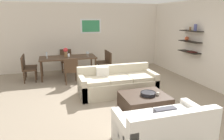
% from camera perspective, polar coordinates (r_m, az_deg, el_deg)
% --- Properties ---
extents(ground_plane, '(18.00, 18.00, 0.00)m').
position_cam_1_polar(ground_plane, '(5.71, 1.39, -7.73)').
color(ground_plane, gray).
extents(back_wall_unit, '(8.40, 0.09, 2.70)m').
position_cam_1_polar(back_wall_unit, '(8.79, -4.07, 9.33)').
color(back_wall_unit, silver).
rests_on(back_wall_unit, ground).
extents(right_wall_shelf_unit, '(0.34, 8.20, 2.70)m').
position_cam_1_polar(right_wall_shelf_unit, '(7.37, 22.97, 7.12)').
color(right_wall_shelf_unit, silver).
rests_on(right_wall_shelf_unit, ground).
extents(sofa_beige, '(2.20, 0.90, 0.78)m').
position_cam_1_polar(sofa_beige, '(5.94, 1.45, -3.81)').
color(sofa_beige, beige).
rests_on(sofa_beige, ground).
extents(loveseat_white, '(1.58, 0.90, 0.78)m').
position_cam_1_polar(loveseat_white, '(3.77, 14.01, -15.81)').
color(loveseat_white, white).
rests_on(loveseat_white, ground).
extents(coffee_table, '(1.07, 0.90, 0.38)m').
position_cam_1_polar(coffee_table, '(5.02, 8.94, -8.82)').
color(coffee_table, '#38281E').
rests_on(coffee_table, ground).
extents(decorative_bowl, '(0.36, 0.36, 0.08)m').
position_cam_1_polar(decorative_bowl, '(4.92, 9.98, -6.44)').
color(decorative_bowl, black).
rests_on(decorative_bowl, coffee_table).
extents(candle_jar, '(0.07, 0.07, 0.07)m').
position_cam_1_polar(candle_jar, '(4.97, 12.59, -6.46)').
color(candle_jar, silver).
rests_on(candle_jar, coffee_table).
extents(dining_table, '(1.98, 0.90, 0.75)m').
position_cam_1_polar(dining_table, '(7.62, -12.12, 3.08)').
color(dining_table, '#422D1E').
rests_on(dining_table, ground).
extents(dining_chair_left_far, '(0.44, 0.44, 0.88)m').
position_cam_1_polar(dining_chair_left_far, '(7.87, -22.37, 1.32)').
color(dining_chair_left_far, '#422D1E').
rests_on(dining_chair_left_far, ground).
extents(dining_chair_right_far, '(0.44, 0.44, 0.88)m').
position_cam_1_polar(dining_chair_right_far, '(8.09, -2.27, 2.78)').
color(dining_chair_right_far, '#422D1E').
rests_on(dining_chair_right_far, ground).
extents(dining_chair_head, '(0.44, 0.44, 0.88)m').
position_cam_1_polar(dining_chair_head, '(8.49, -12.59, 3.01)').
color(dining_chair_head, '#422D1E').
rests_on(dining_chair_head, ground).
extents(dining_chair_foot, '(0.44, 0.44, 0.88)m').
position_cam_1_polar(dining_chair_foot, '(6.83, -11.36, 0.23)').
color(dining_chair_foot, '#422D1E').
rests_on(dining_chair_foot, ground).
extents(dining_chair_left_near, '(0.44, 0.44, 0.88)m').
position_cam_1_polar(dining_chair_left_near, '(7.48, -22.61, 0.63)').
color(dining_chair_left_near, '#422D1E').
rests_on(dining_chair_left_near, ground).
extents(dining_chair_right_near, '(0.44, 0.44, 0.88)m').
position_cam_1_polar(dining_chair_right_near, '(7.70, -1.49, 2.18)').
color(dining_chair_right_near, '#422D1E').
rests_on(dining_chair_right_near, ground).
extents(wine_glass_head, '(0.06, 0.06, 0.17)m').
position_cam_1_polar(wine_glass_head, '(7.97, -12.45, 4.93)').
color(wine_glass_head, silver).
rests_on(wine_glass_head, dining_table).
extents(wine_glass_left_far, '(0.06, 0.06, 0.19)m').
position_cam_1_polar(wine_glass_left_far, '(7.67, -17.66, 4.31)').
color(wine_glass_left_far, silver).
rests_on(wine_glass_left_far, dining_table).
extents(wine_glass_foot, '(0.07, 0.07, 0.18)m').
position_cam_1_polar(wine_glass_foot, '(7.20, -11.91, 4.02)').
color(wine_glass_foot, silver).
rests_on(wine_glass_foot, dining_table).
extents(wine_glass_right_far, '(0.06, 0.06, 0.14)m').
position_cam_1_polar(wine_glass_right_far, '(7.79, -6.96, 4.78)').
color(wine_glass_right_far, silver).
rests_on(wine_glass_right_far, dining_table).
extents(wine_glass_right_near, '(0.06, 0.06, 0.17)m').
position_cam_1_polar(wine_glass_right_near, '(7.57, -6.66, 4.68)').
color(wine_glass_right_near, silver).
rests_on(wine_glass_right_near, dining_table).
extents(wine_glass_left_near, '(0.06, 0.06, 0.15)m').
position_cam_1_polar(wine_glass_left_near, '(7.45, -17.64, 3.83)').
color(wine_glass_left_near, silver).
rests_on(wine_glass_left_near, dining_table).
extents(centerpiece_vase, '(0.16, 0.16, 0.34)m').
position_cam_1_polar(centerpiece_vase, '(7.55, -12.73, 5.02)').
color(centerpiece_vase, olive).
rests_on(centerpiece_vase, dining_table).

